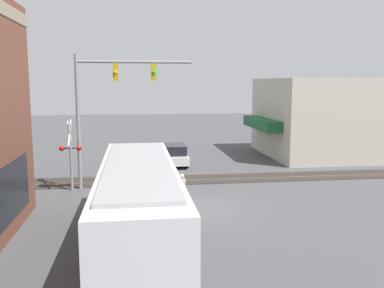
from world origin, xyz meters
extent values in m
plane|color=#4C4C4F|center=(0.00, 0.00, 0.00)|extent=(120.00, 120.00, 0.00)
cube|color=beige|center=(13.33, -11.87, 3.03)|extent=(9.59, 8.74, 6.07)
cube|color=#19592D|center=(13.33, -6.95, 2.60)|extent=(6.71, 1.20, 0.80)
cube|color=silver|center=(-4.34, 2.80, 1.66)|extent=(11.56, 2.55, 2.48)
cube|color=black|center=(-4.34, 2.80, 2.04)|extent=(11.33, 2.59, 1.04)
cube|color=#288438|center=(-4.34, 2.80, 0.59)|extent=(11.33, 2.58, 0.24)
cube|color=#A5A8AA|center=(-4.34, 2.80, 2.96)|extent=(9.82, 2.17, 0.12)
cylinder|color=black|center=(-0.76, 2.80, 0.50)|extent=(1.00, 2.57, 1.00)
cylinder|color=black|center=(-8.31, 2.80, 0.50)|extent=(1.00, 2.57, 1.00)
cylinder|color=gray|center=(4.64, 5.87, 3.62)|extent=(0.20, 0.20, 7.24)
cylinder|color=gray|center=(4.64, 2.82, 6.84)|extent=(0.16, 6.10, 0.16)
cube|color=gold|center=(4.64, 3.84, 6.29)|extent=(0.30, 0.27, 0.90)
sphere|color=yellow|center=(4.47, 3.84, 6.29)|extent=(0.20, 0.20, 0.20)
cube|color=gold|center=(4.64, 1.80, 6.29)|extent=(0.30, 0.27, 0.90)
sphere|color=green|center=(4.47, 1.80, 6.29)|extent=(0.20, 0.20, 0.20)
cylinder|color=gray|center=(4.29, 6.27, 1.80)|extent=(0.14, 0.14, 3.60)
cube|color=white|center=(4.29, 6.27, 3.10)|extent=(1.41, 0.06, 1.41)
cube|color=white|center=(4.29, 6.27, 3.10)|extent=(1.41, 0.06, 1.41)
cylinder|color=#38383A|center=(4.29, 6.27, 2.30)|extent=(0.08, 0.90, 0.08)
sphere|color=red|center=(4.24, 5.82, 2.30)|extent=(0.28, 0.28, 0.28)
sphere|color=red|center=(4.24, 6.72, 2.30)|extent=(0.28, 0.28, 0.28)
cube|color=#332D28|center=(6.00, 0.00, 0.01)|extent=(2.60, 60.00, 0.03)
cube|color=#6B6056|center=(5.28, 0.00, 0.07)|extent=(0.07, 60.00, 0.15)
cube|color=#6B6056|center=(6.72, 0.00, 0.07)|extent=(0.07, 60.00, 0.15)
cube|color=silver|center=(10.92, 0.20, 0.52)|extent=(4.30, 1.80, 0.54)
cube|color=black|center=(10.70, 0.20, 1.12)|extent=(2.37, 1.62, 0.65)
cylinder|color=black|center=(12.25, 0.20, 0.32)|extent=(0.64, 1.82, 0.64)
cylinder|color=black|center=(9.58, 0.20, 0.32)|extent=(0.64, 1.82, 0.64)
cylinder|color=black|center=(-0.76, 0.90, 0.44)|extent=(0.28, 0.28, 0.87)
cylinder|color=#B2A58C|center=(-0.76, 0.90, 1.24)|extent=(0.34, 0.34, 0.73)
sphere|color=tan|center=(-0.76, 0.90, 1.72)|extent=(0.24, 0.24, 0.24)
camera|label=1|loc=(-18.78, 2.89, 5.74)|focal=40.00mm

